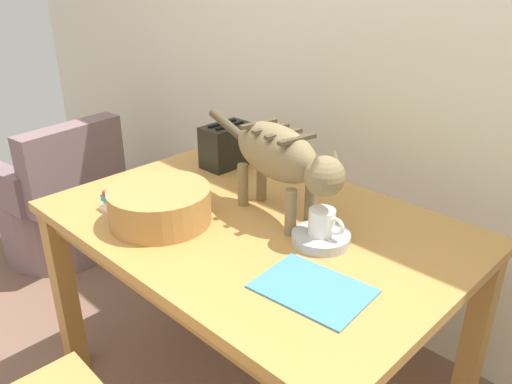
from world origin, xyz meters
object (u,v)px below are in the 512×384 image
object	(u,v)px
dining_table	(256,243)
saucer_bowl	(321,238)
coffee_mug	(323,222)
wicker_basket	(160,205)
toaster	(227,145)
wicker_armchair	(59,208)
magazine	(313,289)
cat	(282,157)
book_stack	(132,202)

from	to	relation	value
dining_table	saucer_bowl	distance (m)	0.26
coffee_mug	wicker_basket	bearing A→B (deg)	-151.01
wicker_basket	saucer_bowl	bearing A→B (deg)	29.19
toaster	wicker_armchair	distance (m)	1.25
dining_table	wicker_armchair	distance (m)	1.55
toaster	magazine	bearing A→B (deg)	-28.62
saucer_bowl	wicker_basket	world-z (taller)	wicker_basket
cat	dining_table	bearing A→B (deg)	-28.68
coffee_mug	book_stack	size ratio (longest dim) A/B	0.60
toaster	saucer_bowl	bearing A→B (deg)	-19.12
wicker_basket	cat	bearing A→B (deg)	47.37
dining_table	book_stack	xyz separation A→B (m)	(-0.34, -0.25, 0.12)
saucer_bowl	magazine	distance (m)	0.24
wicker_basket	wicker_armchair	world-z (taller)	wicker_basket
wicker_basket	coffee_mug	bearing A→B (deg)	28.99
wicker_armchair	cat	bearing A→B (deg)	-93.87
dining_table	book_stack	size ratio (longest dim) A/B	6.75
cat	wicker_basket	bearing A→B (deg)	-33.17
dining_table	toaster	distance (m)	0.52
book_stack	toaster	distance (m)	0.52
dining_table	wicker_armchair	bearing A→B (deg)	-179.79
wicker_basket	toaster	world-z (taller)	toaster
wicker_armchair	magazine	bearing A→B (deg)	-101.51
magazine	wicker_armchair	distance (m)	1.95
cat	wicker_armchair	xyz separation A→B (m)	(-1.55, -0.07, -0.69)
wicker_basket	toaster	size ratio (longest dim) A/B	1.63
book_stack	toaster	bearing A→B (deg)	99.23
dining_table	wicker_armchair	size ratio (longest dim) A/B	1.70
toaster	book_stack	bearing A→B (deg)	-80.77
magazine	book_stack	world-z (taller)	book_stack
wicker_basket	toaster	xyz separation A→B (m)	(-0.21, 0.48, 0.03)
dining_table	wicker_basket	bearing A→B (deg)	-133.80
cat	saucer_bowl	size ratio (longest dim) A/B	3.70
book_stack	toaster	world-z (taller)	toaster
coffee_mug	wicker_armchair	xyz separation A→B (m)	(-1.75, -0.04, -0.55)
coffee_mug	magazine	size ratio (longest dim) A/B	0.42
dining_table	saucer_bowl	bearing A→B (deg)	7.43
book_stack	wicker_armchair	distance (m)	1.29
magazine	wicker_basket	distance (m)	0.59
book_stack	coffee_mug	bearing A→B (deg)	25.47
cat	book_stack	distance (m)	0.53
dining_table	wicker_basket	world-z (taller)	wicker_basket
cat	book_stack	xyz separation A→B (m)	(-0.39, -0.31, -0.18)
cat	wicker_basket	distance (m)	0.42
cat	toaster	world-z (taller)	cat
cat	toaster	xyz separation A→B (m)	(-0.47, 0.20, -0.13)
cat	wicker_basket	xyz separation A→B (m)	(-0.26, -0.28, -0.15)
saucer_bowl	toaster	xyz separation A→B (m)	(-0.66, 0.23, 0.07)
dining_table	toaster	bearing A→B (deg)	148.27
saucer_bowl	dining_table	bearing A→B (deg)	-172.57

